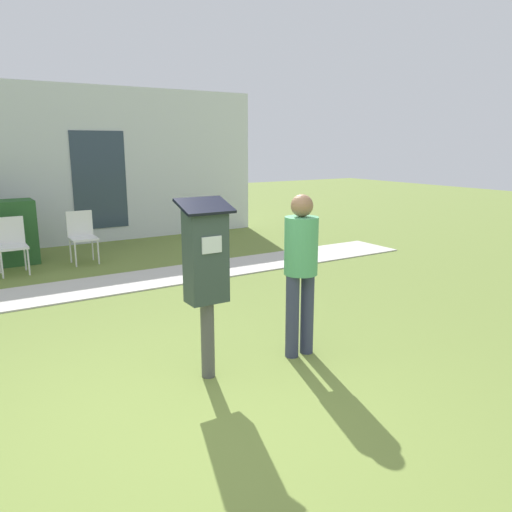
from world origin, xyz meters
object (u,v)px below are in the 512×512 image
at_px(parking_meter, 206,266).
at_px(outdoor_chair_left, 11,241).
at_px(person_standing, 301,263).
at_px(outdoor_chair_middle, 82,233).

height_order(parking_meter, outdoor_chair_left, parking_meter).
height_order(person_standing, outdoor_chair_middle, person_standing).
bearing_deg(person_standing, parking_meter, 155.06).
bearing_deg(outdoor_chair_left, person_standing, -87.36).
relative_size(parking_meter, outdoor_chair_left, 1.77).
bearing_deg(outdoor_chair_middle, parking_meter, -74.09).
bearing_deg(outdoor_chair_left, outdoor_chair_middle, -10.44).
height_order(outdoor_chair_left, outdoor_chair_middle, same).
xyz_separation_m(person_standing, outdoor_chair_left, (-1.97, 5.00, -0.40)).
bearing_deg(parking_meter, outdoor_chair_left, 101.31).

